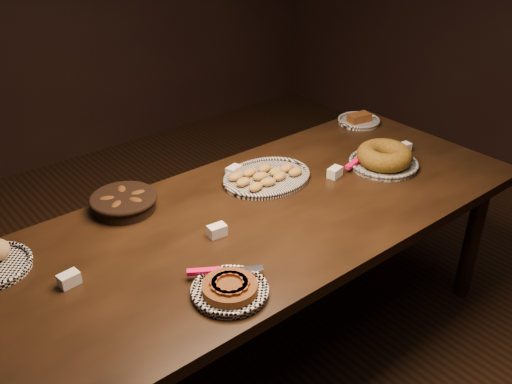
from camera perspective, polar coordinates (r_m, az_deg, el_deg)
ground at (r=2.82m, az=0.55°, el=-15.06°), size 5.00×5.00×0.00m
buffet_table at (r=2.40m, az=0.62°, el=-3.50°), size 2.40×1.00×0.75m
apple_tart_plate at (r=1.92m, az=-2.67°, el=-9.66°), size 0.30×0.30×0.05m
madeleine_platter at (r=2.59m, az=1.04°, el=1.53°), size 0.42×0.34×0.05m
bundt_cake_plate at (r=2.77m, az=12.67°, el=3.34°), size 0.36×0.33×0.10m
croissant_basket at (r=2.42m, az=-13.08°, el=-0.90°), size 0.28×0.28×0.07m
loaf_plate at (r=3.24m, az=10.25°, el=7.08°), size 0.24×0.24×0.06m
tent_cards at (r=2.44m, az=1.00°, el=-0.17°), size 1.80×0.41×0.04m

